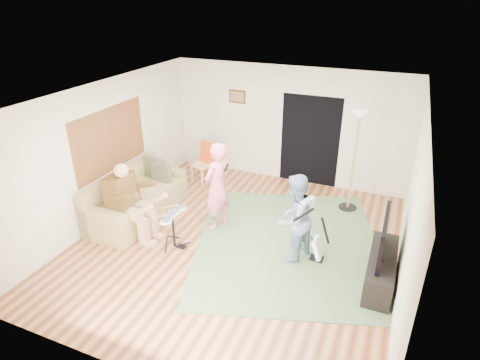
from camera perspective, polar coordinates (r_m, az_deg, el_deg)
name	(u,v)px	position (r m, az deg, el deg)	size (l,w,h in m)	color
floor	(237,243)	(7.42, -0.48, -8.95)	(6.00, 6.00, 0.00)	brown
walls	(236,176)	(6.74, -0.53, 0.54)	(5.50, 6.00, 2.70)	beige
ceiling	(236,97)	(6.29, -0.58, 11.75)	(6.00, 6.00, 0.00)	white
window_blinds	(110,140)	(8.21, -17.94, 5.47)	(2.05, 2.05, 0.00)	brown
doorway	(310,141)	(9.35, 9.89, 5.51)	(2.10, 2.10, 0.00)	black
picture_frame	(237,97)	(9.62, -0.38, 11.78)	(0.42, 0.03, 0.32)	#3F2314
area_rug	(287,243)	(7.44, 6.70, -8.92)	(3.21, 3.77, 0.02)	#4B6B41
sofa	(135,202)	(8.39, -14.73, -2.98)	(0.94, 2.27, 0.92)	tan
drummer	(132,209)	(7.58, -15.13, -4.06)	(0.94, 0.53, 1.45)	#563B18
drum_kit	(174,231)	(7.27, -9.43, -7.22)	(0.38, 0.68, 0.70)	black
singer	(217,187)	(7.49, -3.31, -0.93)	(0.63, 0.41, 1.72)	#EF6787
microphone	(226,167)	(7.23, -1.96, 1.80)	(0.06, 0.06, 0.24)	black
guitarist	(294,219)	(6.69, 7.69, -5.46)	(0.76, 0.59, 1.56)	#6C849F
guitar_held	(307,206)	(6.51, 9.53, -3.68)	(0.12, 0.60, 0.26)	silver
guitar_spare	(318,248)	(7.00, 11.05, -9.46)	(0.30, 0.27, 0.84)	black
torchiere_lamp	(356,144)	(8.21, 16.16, 4.94)	(0.38, 0.38, 2.11)	black
dining_chair	(203,168)	(9.57, -5.29, 1.72)	(0.52, 0.55, 0.97)	#D2BD88
tv_cabinet	(381,269)	(6.77, 19.38, -11.90)	(0.40, 1.40, 0.50)	black
television	(383,236)	(6.43, 19.72, -7.56)	(0.06, 1.10, 0.67)	black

